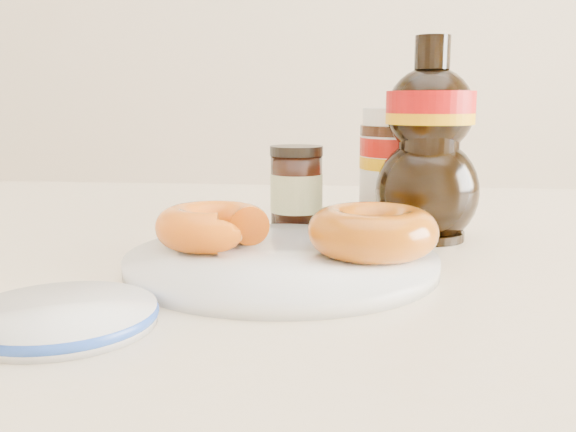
# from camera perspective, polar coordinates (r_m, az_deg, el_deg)

# --- Properties ---
(dining_table) EXTENTS (1.40, 0.90, 0.75)m
(dining_table) POSITION_cam_1_polar(r_m,az_deg,el_deg) (0.61, 6.74, -10.77)
(dining_table) COLOR beige
(dining_table) RESTS_ON ground
(plate) EXTENTS (0.25, 0.25, 0.01)m
(plate) POSITION_cam_1_polar(r_m,az_deg,el_deg) (0.53, -0.59, -3.99)
(plate) COLOR white
(plate) RESTS_ON dining_table
(donut_bitten) EXTENTS (0.11, 0.11, 0.03)m
(donut_bitten) POSITION_cam_1_polar(r_m,az_deg,el_deg) (0.56, -6.70, -0.89)
(donut_bitten) COLOR #C66C0B
(donut_bitten) RESTS_ON plate
(donut_whole) EXTENTS (0.14, 0.14, 0.04)m
(donut_whole) POSITION_cam_1_polar(r_m,az_deg,el_deg) (0.53, 7.53, -1.34)
(donut_whole) COLOR #A4520A
(donut_whole) RESTS_ON plate
(nutella_jar) EXTENTS (0.09, 0.09, 0.13)m
(nutella_jar) POSITION_cam_1_polar(r_m,az_deg,el_deg) (0.70, 10.08, 4.63)
(nutella_jar) COLOR white
(nutella_jar) RESTS_ON dining_table
(syrup_bottle) EXTENTS (0.11, 0.09, 0.20)m
(syrup_bottle) POSITION_cam_1_polar(r_m,az_deg,el_deg) (0.64, 12.43, 6.62)
(syrup_bottle) COLOR black
(syrup_bottle) RESTS_ON dining_table
(dark_jar) EXTENTS (0.06, 0.06, 0.09)m
(dark_jar) POSITION_cam_1_polar(r_m,az_deg,el_deg) (0.68, 0.75, 2.39)
(dark_jar) COLOR black
(dark_jar) RESTS_ON dining_table
(blue_rim_saucer) EXTENTS (0.12, 0.12, 0.01)m
(blue_rim_saucer) POSITION_cam_1_polar(r_m,az_deg,el_deg) (0.42, -19.55, -8.37)
(blue_rim_saucer) COLOR white
(blue_rim_saucer) RESTS_ON dining_table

